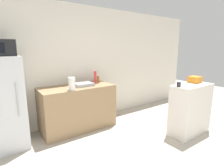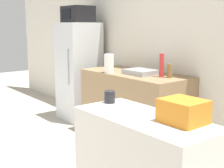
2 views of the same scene
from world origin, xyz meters
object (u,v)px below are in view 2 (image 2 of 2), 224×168
Objects in this scene: refrigerator at (79,72)px; basket at (184,111)px; microwave at (78,14)px; jar at (110,97)px; bottle_short at (170,71)px; bottle_tall at (162,65)px; paper_towel_roll at (109,63)px.

basket is (3.21, -1.38, 0.28)m from refrigerator.
microwave is 3.05m from jar.
bottle_short is at bearing 133.21° from basket.
basket reaches higher than bottle_short.
refrigerator reaches higher than bottle_short.
bottle_short is at bearing 20.29° from bottle_tall.
basket is 0.59m from jar.
microwave is at bearing -177.29° from bottle_short.
bottle_tall is at bearing 135.81° from basket.
bottle_short is 2.00× the size of jar.
refrigerator is at bearing 156.70° from basket.
bottle_tall is 2.06m from basket.
refrigerator is 1.85m from bottle_short.
basket is (1.47, -1.43, 0.01)m from bottle_tall.
jar is at bearing -28.45° from refrigerator.
refrigerator is at bearing -178.34° from bottle_tall.
bottle_tall is at bearing 1.70° from microwave.
basket reaches higher than jar.
bottle_tall reaches higher than jar.
microwave is at bearing 156.72° from basket.
jar is at bearing -62.25° from bottle_short.
bottle_short is (0.09, 0.04, -0.06)m from bottle_tall.
jar is 1.95m from paper_towel_roll.
jar is 0.34× the size of paper_towel_roll.
refrigerator reaches higher than jar.
paper_towel_roll is at bearing -11.86° from refrigerator.
microwave reaches higher than jar.
jar is (0.89, -1.47, -0.01)m from bottle_tall.
bottle_short is (1.83, 0.09, 0.21)m from refrigerator.
refrigerator is at bearing -177.33° from bottle_short.
bottle_tall is at bearing 22.98° from paper_towel_roll.
bottle_tall is at bearing 1.66° from refrigerator.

